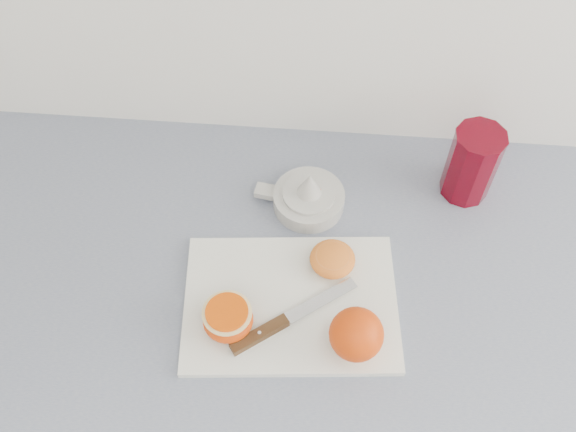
% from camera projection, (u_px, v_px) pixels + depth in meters
% --- Properties ---
extents(counter, '(2.42, 0.64, 0.89)m').
position_uv_depth(counter, '(343.00, 377.00, 1.38)').
color(counter, silver).
rests_on(counter, ground).
extents(cutting_board, '(0.34, 0.26, 0.01)m').
position_uv_depth(cutting_board, '(291.00, 303.00, 0.98)').
color(cutting_board, white).
rests_on(cutting_board, counter).
extents(whole_orange, '(0.08, 0.08, 0.08)m').
position_uv_depth(whole_orange, '(356.00, 334.00, 0.90)').
color(whole_orange, '#DF5000').
rests_on(whole_orange, cutting_board).
extents(half_orange, '(0.07, 0.07, 0.05)m').
position_uv_depth(half_orange, '(228.00, 319.00, 0.93)').
color(half_orange, '#DF5000').
rests_on(half_orange, cutting_board).
extents(squeezed_shell, '(0.07, 0.07, 0.03)m').
position_uv_depth(squeezed_shell, '(332.00, 259.00, 1.00)').
color(squeezed_shell, orange).
rests_on(squeezed_shell, cutting_board).
extents(paring_knife, '(0.18, 0.14, 0.01)m').
position_uv_depth(paring_knife, '(271.00, 328.00, 0.94)').
color(paring_knife, '#483117').
rests_on(paring_knife, cutting_board).
extents(citrus_juicer, '(0.15, 0.12, 0.08)m').
position_uv_depth(citrus_juicer, '(308.00, 197.00, 1.08)').
color(citrus_juicer, silver).
rests_on(citrus_juicer, counter).
extents(red_tumbler, '(0.08, 0.08, 0.14)m').
position_uv_depth(red_tumbler, '(471.00, 166.00, 1.06)').
color(red_tumbler, '#610210').
rests_on(red_tumbler, counter).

